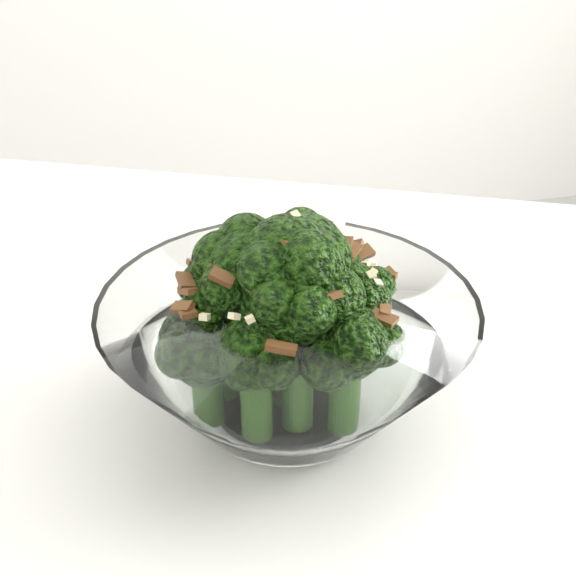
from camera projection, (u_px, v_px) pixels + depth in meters
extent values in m
cube|color=white|center=(509.00, 464.00, 0.55)|extent=(1.42, 1.22, 0.04)
cylinder|color=white|center=(67.00, 443.00, 1.12)|extent=(0.04, 0.04, 0.71)
cylinder|color=white|center=(288.00, 410.00, 0.56)|extent=(0.10, 0.10, 0.01)
cylinder|color=#295416|center=(288.00, 343.00, 0.53)|extent=(0.02, 0.02, 0.10)
sphere|color=#234D0E|center=(288.00, 260.00, 0.50)|extent=(0.06, 0.06, 0.06)
cylinder|color=#295416|center=(305.00, 326.00, 0.55)|extent=(0.02, 0.02, 0.09)
sphere|color=#234D0E|center=(306.00, 253.00, 0.52)|extent=(0.05, 0.05, 0.05)
cylinder|color=#295416|center=(252.00, 344.00, 0.54)|extent=(0.02, 0.02, 0.08)
sphere|color=#234D0E|center=(250.00, 272.00, 0.51)|extent=(0.06, 0.06, 0.06)
cylinder|color=#295416|center=(298.00, 377.00, 0.51)|extent=(0.02, 0.02, 0.08)
sphere|color=#234D0E|center=(298.00, 305.00, 0.48)|extent=(0.05, 0.05, 0.05)
cylinder|color=#295416|center=(344.00, 354.00, 0.54)|extent=(0.02, 0.02, 0.07)
sphere|color=#234D0E|center=(347.00, 297.00, 0.52)|extent=(0.05, 0.05, 0.05)
cylinder|color=#295416|center=(226.00, 357.00, 0.54)|extent=(0.02, 0.02, 0.06)
sphere|color=#234D0E|center=(223.00, 302.00, 0.52)|extent=(0.05, 0.05, 0.05)
cylinder|color=#295416|center=(345.00, 395.00, 0.51)|extent=(0.02, 0.02, 0.06)
sphere|color=#234D0E|center=(347.00, 342.00, 0.49)|extent=(0.05, 0.05, 0.05)
cylinder|color=#295416|center=(256.00, 404.00, 0.51)|extent=(0.02, 0.02, 0.06)
sphere|color=#234D0E|center=(255.00, 352.00, 0.49)|extent=(0.05, 0.05, 0.05)
cylinder|color=#295416|center=(346.00, 335.00, 0.58)|extent=(0.02, 0.02, 0.05)
sphere|color=#234D0E|center=(348.00, 294.00, 0.56)|extent=(0.05, 0.05, 0.05)
cylinder|color=#295416|center=(208.00, 395.00, 0.52)|extent=(0.02, 0.02, 0.05)
sphere|color=#234D0E|center=(205.00, 352.00, 0.50)|extent=(0.05, 0.05, 0.05)
cylinder|color=#295416|center=(280.00, 329.00, 0.58)|extent=(0.02, 0.02, 0.05)
sphere|color=#234D0E|center=(280.00, 287.00, 0.57)|extent=(0.05, 0.05, 0.05)
cylinder|color=#295416|center=(309.00, 348.00, 0.56)|extent=(0.02, 0.02, 0.05)
sphere|color=#234D0E|center=(310.00, 301.00, 0.54)|extent=(0.05, 0.05, 0.05)
cube|color=brown|center=(353.00, 251.00, 0.52)|extent=(0.02, 0.02, 0.01)
cube|color=brown|center=(320.00, 239.00, 0.53)|extent=(0.02, 0.02, 0.01)
cube|color=brown|center=(385.00, 310.00, 0.49)|extent=(0.01, 0.02, 0.01)
cube|color=brown|center=(322.00, 293.00, 0.47)|extent=(0.01, 0.01, 0.01)
cube|color=brown|center=(286.00, 236.00, 0.53)|extent=(0.02, 0.02, 0.01)
cube|color=brown|center=(240.00, 242.00, 0.55)|extent=(0.01, 0.01, 0.00)
cube|color=brown|center=(265.00, 296.00, 0.47)|extent=(0.02, 0.01, 0.01)
cube|color=brown|center=(289.00, 265.00, 0.47)|extent=(0.01, 0.01, 0.01)
cube|color=brown|center=(288.00, 237.00, 0.54)|extent=(0.02, 0.02, 0.01)
cube|color=brown|center=(320.00, 236.00, 0.49)|extent=(0.02, 0.02, 0.01)
cube|color=brown|center=(259.00, 275.00, 0.47)|extent=(0.02, 0.02, 0.01)
cube|color=brown|center=(286.00, 242.00, 0.47)|extent=(0.01, 0.02, 0.01)
cube|color=brown|center=(314.00, 228.00, 0.51)|extent=(0.02, 0.01, 0.01)
cube|color=brown|center=(187.00, 312.00, 0.49)|extent=(0.01, 0.01, 0.00)
cube|color=brown|center=(239.00, 245.00, 0.55)|extent=(0.01, 0.01, 0.00)
cube|color=brown|center=(291.00, 229.00, 0.52)|extent=(0.02, 0.02, 0.01)
cube|color=brown|center=(188.00, 291.00, 0.50)|extent=(0.01, 0.02, 0.01)
cube|color=brown|center=(303.00, 229.00, 0.50)|extent=(0.02, 0.02, 0.01)
cube|color=brown|center=(220.00, 271.00, 0.49)|extent=(0.02, 0.02, 0.01)
cube|color=brown|center=(227.00, 252.00, 0.55)|extent=(0.02, 0.01, 0.01)
cube|color=brown|center=(384.00, 275.00, 0.53)|extent=(0.02, 0.01, 0.01)
cube|color=brown|center=(197.00, 264.00, 0.54)|extent=(0.01, 0.01, 0.01)
cube|color=brown|center=(362.00, 253.00, 0.54)|extent=(0.02, 0.02, 0.01)
cube|color=brown|center=(302.00, 243.00, 0.56)|extent=(0.02, 0.01, 0.01)
cube|color=brown|center=(344.00, 251.00, 0.53)|extent=(0.01, 0.02, 0.01)
cube|color=brown|center=(183.00, 307.00, 0.49)|extent=(0.02, 0.02, 0.01)
cube|color=brown|center=(351.00, 247.00, 0.54)|extent=(0.02, 0.02, 0.01)
cube|color=brown|center=(219.00, 260.00, 0.52)|extent=(0.02, 0.02, 0.01)
cube|color=brown|center=(387.00, 275.00, 0.53)|extent=(0.01, 0.01, 0.01)
cube|color=brown|center=(281.00, 348.00, 0.45)|extent=(0.02, 0.01, 0.01)
cube|color=brown|center=(186.00, 281.00, 0.51)|extent=(0.01, 0.02, 0.01)
cube|color=brown|center=(233.00, 246.00, 0.50)|extent=(0.01, 0.02, 0.01)
cube|color=brown|center=(258.00, 233.00, 0.51)|extent=(0.02, 0.01, 0.01)
cube|color=brown|center=(281.00, 282.00, 0.47)|extent=(0.02, 0.02, 0.01)
cube|color=brown|center=(238.00, 252.00, 0.50)|extent=(0.01, 0.02, 0.01)
cube|color=brown|center=(266.00, 234.00, 0.52)|extent=(0.02, 0.02, 0.01)
cube|color=brown|center=(299.00, 302.00, 0.46)|extent=(0.02, 0.02, 0.01)
cube|color=brown|center=(383.00, 318.00, 0.48)|extent=(0.02, 0.02, 0.01)
cube|color=brown|center=(328.00, 294.00, 0.47)|extent=(0.02, 0.02, 0.01)
cube|color=brown|center=(336.00, 265.00, 0.49)|extent=(0.01, 0.02, 0.01)
cube|color=brown|center=(346.00, 244.00, 0.52)|extent=(0.01, 0.01, 0.01)
cube|color=brown|center=(222.00, 277.00, 0.48)|extent=(0.02, 0.01, 0.01)
cube|color=beige|center=(207.00, 283.00, 0.49)|extent=(0.01, 0.01, 0.01)
cube|color=beige|center=(207.00, 259.00, 0.53)|extent=(0.00, 0.00, 0.00)
cube|color=beige|center=(373.00, 267.00, 0.53)|extent=(0.01, 0.01, 0.01)
cube|color=beige|center=(366.00, 263.00, 0.52)|extent=(0.01, 0.01, 0.00)
cube|color=beige|center=(204.00, 273.00, 0.51)|extent=(0.01, 0.01, 0.01)
cube|color=beige|center=(246.00, 247.00, 0.55)|extent=(0.01, 0.01, 0.01)
cube|color=beige|center=(316.00, 240.00, 0.55)|extent=(0.01, 0.01, 0.00)
cube|color=beige|center=(371.00, 275.00, 0.50)|extent=(0.01, 0.01, 0.01)
cube|color=beige|center=(373.00, 272.00, 0.51)|extent=(0.01, 0.01, 0.01)
cube|color=beige|center=(321.00, 237.00, 0.55)|extent=(0.01, 0.00, 0.00)
cube|color=beige|center=(250.00, 319.00, 0.46)|extent=(0.01, 0.01, 0.01)
cube|color=beige|center=(234.00, 316.00, 0.46)|extent=(0.01, 0.01, 0.01)
cube|color=beige|center=(320.00, 237.00, 0.55)|extent=(0.01, 0.00, 0.00)
cube|color=beige|center=(377.00, 284.00, 0.50)|extent=(0.01, 0.01, 0.01)
cube|color=beige|center=(269.00, 295.00, 0.46)|extent=(0.00, 0.01, 0.00)
cube|color=beige|center=(295.00, 215.00, 0.49)|extent=(0.01, 0.01, 0.01)
cube|color=beige|center=(205.00, 317.00, 0.48)|extent=(0.01, 0.01, 0.01)
cube|color=beige|center=(254.00, 242.00, 0.55)|extent=(0.01, 0.01, 0.01)
cube|color=beige|center=(269.00, 222.00, 0.50)|extent=(0.01, 0.01, 0.00)
cube|color=beige|center=(346.00, 250.00, 0.50)|extent=(0.01, 0.01, 0.00)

